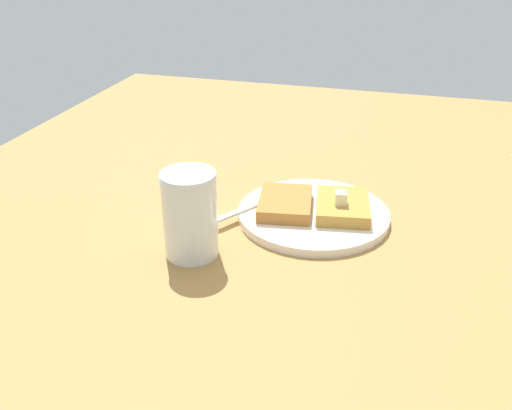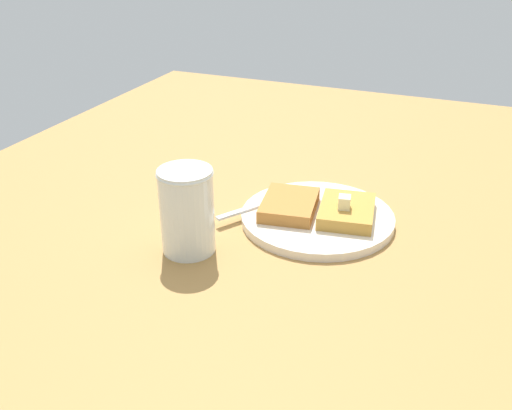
{
  "view_description": "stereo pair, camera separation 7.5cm",
  "coord_description": "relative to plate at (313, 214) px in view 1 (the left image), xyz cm",
  "views": [
    {
      "loc": [
        -12.13,
        77.26,
        41.61
      ],
      "look_at": [
        6.04,
        13.16,
        7.22
      ],
      "focal_mm": 40.0,
      "sensor_mm": 36.0,
      "label": 1
    },
    {
      "loc": [
        -19.21,
        74.82,
        41.61
      ],
      "look_at": [
        6.04,
        13.16,
        7.22
      ],
      "focal_mm": 40.0,
      "sensor_mm": 36.0,
      "label": 2
    }
  ],
  "objects": [
    {
      "name": "toast_slice_left",
      "position": [
        -3.98,
        -0.62,
        1.43
      ],
      "size": [
        8.7,
        10.67,
        1.81
      ],
      "primitive_type": "cube",
      "rotation": [
        0.0,
        0.0,
        0.15
      ],
      "color": "#B58436",
      "rests_on": "plate"
    },
    {
      "name": "syrup_jar",
      "position": [
        13.13,
        13.43,
        4.34
      ],
      "size": [
        7.03,
        7.03,
        11.18
      ],
      "color": "#492205",
      "rests_on": "table_surface"
    },
    {
      "name": "toast_slice_middle",
      "position": [
        3.98,
        0.62,
        1.43
      ],
      "size": [
        8.7,
        10.67,
        1.81
      ],
      "primitive_type": "cube",
      "rotation": [
        0.0,
        0.0,
        0.15
      ],
      "color": "#AB6C2D",
      "rests_on": "plate"
    },
    {
      "name": "butter_pat_primary",
      "position": [
        -3.75,
        0.36,
        3.22
      ],
      "size": [
        1.91,
        2.05,
        1.77
      ],
      "primitive_type": "cube",
      "rotation": [
        0.0,
        0.0,
        1.77
      ],
      "color": "#F2E8AE",
      "rests_on": "toast_slice_left"
    },
    {
      "name": "fork",
      "position": [
        7.36,
        -0.65,
        0.7
      ],
      "size": [
        9.8,
        14.27,
        0.36
      ],
      "color": "silver",
      "rests_on": "plate"
    },
    {
      "name": "table_surface",
      "position": [
        0.53,
        -6.44,
        -2.05
      ],
      "size": [
        121.61,
        121.61,
        2.72
      ],
      "primitive_type": "cube",
      "color": "#A37840",
      "rests_on": "ground"
    },
    {
      "name": "plate",
      "position": [
        0.0,
        0.0,
        0.0
      ],
      "size": [
        21.41,
        21.41,
        1.21
      ],
      "color": "silver",
      "rests_on": "table_surface"
    }
  ]
}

